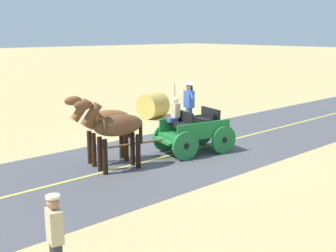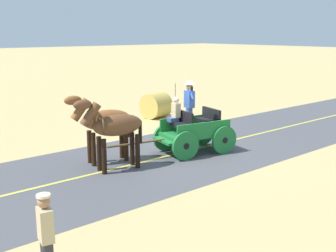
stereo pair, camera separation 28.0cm
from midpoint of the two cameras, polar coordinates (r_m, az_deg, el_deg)
ground_plane at (r=14.72m, az=3.22°, el=-3.43°), size 200.00×200.00×0.00m
road_surface at (r=14.72m, az=3.22°, el=-3.41°), size 5.61×160.00×0.01m
road_centre_stripe at (r=14.72m, az=3.22°, el=-3.39°), size 0.12×160.00×0.00m
horse_drawn_carriage at (r=14.38m, az=3.93°, el=-0.47°), size 1.84×4.51×2.50m
horse_near_side at (r=12.50m, az=-6.62°, el=-0.13°), size 0.79×2.15×2.21m
horse_off_side at (r=13.28m, az=-8.07°, el=0.58°), size 0.84×2.15×2.21m
pedestrian_walking at (r=7.03m, az=-14.99°, el=-14.71°), size 0.35×0.26×1.65m
hay_bale at (r=20.30m, az=-1.25°, el=2.79°), size 1.38×1.30×1.20m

